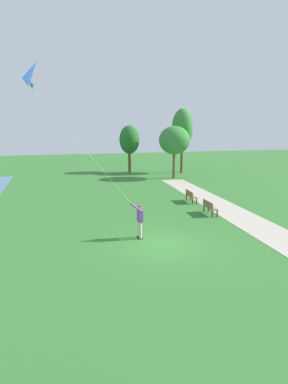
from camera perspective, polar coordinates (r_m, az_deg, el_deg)
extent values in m
plane|color=#33702D|center=(14.43, 3.25, -9.95)|extent=(120.00, 120.00, 0.00)
cube|color=#B7AD99|center=(19.06, 19.09, -5.23)|extent=(5.93, 32.07, 0.02)
cube|color=#232328|center=(15.21, -0.72, -8.67)|extent=(0.25, 0.13, 0.06)
cylinder|color=beige|center=(15.08, -0.65, -7.16)|extent=(0.14, 0.14, 0.82)
cube|color=#232328|center=(15.43, -0.93, -8.37)|extent=(0.25, 0.13, 0.06)
cylinder|color=beige|center=(15.30, -0.86, -6.88)|extent=(0.14, 0.14, 0.82)
cube|color=#753899|center=(14.98, -0.76, -4.44)|extent=(0.25, 0.41, 0.60)
sphere|color=tan|center=(14.86, -0.77, -2.74)|extent=(0.22, 0.22, 0.22)
ellipsoid|color=#4C3319|center=(14.86, -0.71, -2.59)|extent=(0.24, 0.24, 0.13)
cylinder|color=#753899|center=(14.74, -1.52, -2.90)|extent=(0.52, 0.38, 0.43)
cylinder|color=#753899|center=(14.90, -1.67, -2.74)|extent=(0.54, 0.32, 0.43)
sphere|color=tan|center=(14.76, -2.20, -2.37)|extent=(0.10, 0.10, 0.10)
pyramid|color=blue|center=(14.27, -19.33, 20.12)|extent=(0.60, 1.78, 0.87)
cone|color=green|center=(14.21, -20.18, 17.98)|extent=(0.21, 0.21, 0.22)
cylinder|color=black|center=(14.23, -20.21, 18.41)|extent=(0.10, 1.67, 0.02)
cylinder|color=silver|center=(14.09, -10.80, 7.60)|extent=(4.22, 0.28, 5.26)
cube|color=olive|center=(19.94, 12.30, -2.82)|extent=(0.60, 1.54, 0.05)
cube|color=olive|center=(19.82, 11.83, -2.22)|extent=(0.21, 1.50, 0.40)
cube|color=#2D2D33|center=(20.65, 11.95, -2.96)|extent=(0.07, 0.07, 0.45)
cube|color=#2D2D33|center=(20.53, 11.13, -3.02)|extent=(0.07, 0.07, 0.45)
cube|color=#2D2D33|center=(19.47, 13.49, -3.90)|extent=(0.07, 0.07, 0.45)
cube|color=#2D2D33|center=(19.34, 12.63, -3.96)|extent=(0.07, 0.07, 0.45)
cube|color=olive|center=(23.10, 8.86, -0.77)|extent=(0.60, 1.54, 0.05)
cube|color=olive|center=(22.99, 8.43, -0.24)|extent=(0.21, 1.50, 0.40)
cube|color=#2D2D33|center=(23.82, 8.65, -0.95)|extent=(0.07, 0.07, 0.45)
cube|color=#2D2D33|center=(23.71, 7.92, -0.99)|extent=(0.07, 0.07, 0.45)
cube|color=#2D2D33|center=(22.60, 9.80, -1.66)|extent=(0.07, 0.07, 0.45)
cube|color=#2D2D33|center=(22.48, 9.04, -1.70)|extent=(0.07, 0.07, 0.45)
cylinder|color=brown|center=(39.65, -2.71, 5.82)|extent=(0.39, 0.39, 2.91)
ellipsoid|color=#236628|center=(39.48, -2.75, 9.74)|extent=(2.54, 2.90, 3.59)
cylinder|color=brown|center=(34.62, 5.59, 5.20)|extent=(0.28, 0.28, 3.16)
ellipsoid|color=#387F38|center=(34.44, 5.68, 9.62)|extent=(3.37, 3.77, 3.11)
cylinder|color=brown|center=(39.36, 7.05, 6.49)|extent=(0.32, 0.32, 3.99)
ellipsoid|color=#387F38|center=(39.23, 7.18, 11.82)|extent=(2.58, 2.95, 4.75)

